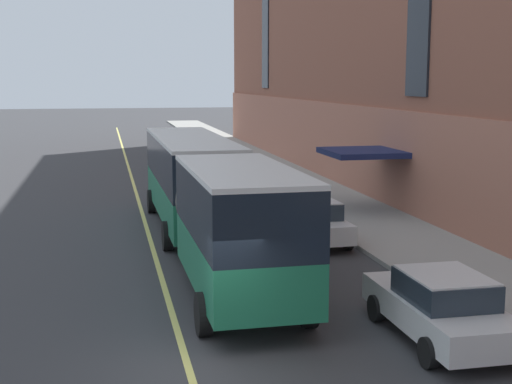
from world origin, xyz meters
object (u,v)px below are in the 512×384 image
city_bus (205,191)px  parked_car_darkgray_4 (225,162)px  fire_hydrant (276,179)px  parked_car_white_2 (311,221)px  parked_car_darkgray_1 (253,181)px  parked_car_white_3 (440,306)px

city_bus → parked_car_darkgray_4: bearing=78.4°
parked_car_darkgray_4 → fire_hydrant: (1.67, -6.00, -0.29)m
parked_car_white_2 → parked_car_darkgray_4: same height
parked_car_darkgray_1 → fire_hydrant: size_ratio=5.92×
city_bus → parked_car_white_2: 4.06m
parked_car_darkgray_4 → fire_hydrant: 6.24m
city_bus → parked_car_white_3: city_bus is taller
parked_car_white_2 → parked_car_white_3: (0.08, -9.69, 0.00)m
city_bus → parked_car_white_3: bearing=-67.0°
parked_car_white_2 → fire_hydrant: 12.71m
parked_car_white_2 → parked_car_white_3: same height
parked_car_darkgray_4 → parked_car_white_3: bearing=-90.0°
parked_car_white_3 → fire_hydrant: parked_car_white_3 is taller
parked_car_darkgray_4 → parked_car_darkgray_1: bearing=-90.4°
city_bus → parked_car_darkgray_1: size_ratio=4.33×
parked_car_darkgray_4 → fire_hydrant: size_ratio=6.14×
fire_hydrant → city_bus: bearing=-113.1°
city_bus → parked_car_darkgray_1: (3.85, 10.69, -1.28)m
parked_car_white_2 → parked_car_darkgray_4: (0.09, 18.58, 0.00)m
city_bus → parked_car_darkgray_1: 11.43m
parked_car_darkgray_1 → parked_car_white_3: same height
parked_car_darkgray_1 → parked_car_white_3: (0.05, -19.85, 0.00)m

